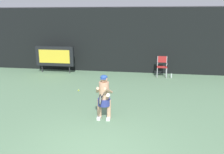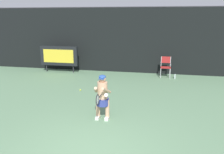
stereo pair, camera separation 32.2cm
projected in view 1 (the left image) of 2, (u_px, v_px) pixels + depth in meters
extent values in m
cube|color=#618762|center=(94.00, 154.00, 5.46)|extent=(18.00, 22.00, 0.02)
cube|color=black|center=(129.00, 41.00, 13.13)|extent=(18.00, 0.12, 3.60)
cylinder|color=#38383D|center=(129.00, 7.00, 12.67)|extent=(18.00, 0.05, 0.05)
cube|color=black|center=(55.00, 56.00, 13.20)|extent=(2.20, 0.20, 1.10)
cube|color=gold|center=(54.00, 56.00, 13.10)|extent=(1.80, 0.01, 0.75)
cylinder|color=#2D2D33|center=(42.00, 69.00, 13.52)|extent=(0.05, 0.05, 0.40)
cylinder|color=#2D2D33|center=(69.00, 70.00, 13.26)|extent=(0.05, 0.05, 0.40)
cylinder|color=#B7B7BC|center=(157.00, 73.00, 12.26)|extent=(0.04, 0.04, 0.52)
cylinder|color=#B7B7BC|center=(167.00, 73.00, 12.19)|extent=(0.04, 0.04, 0.52)
cylinder|color=#B7B7BC|center=(157.00, 71.00, 12.65)|extent=(0.04, 0.04, 0.52)
cylinder|color=#B7B7BC|center=(166.00, 71.00, 12.57)|extent=(0.04, 0.04, 0.52)
cube|color=maroon|center=(162.00, 67.00, 12.35)|extent=(0.52, 0.44, 0.03)
cylinder|color=#B7B7BC|center=(158.00, 61.00, 12.51)|extent=(0.04, 0.04, 0.56)
cylinder|color=#B7B7BC|center=(167.00, 62.00, 12.44)|extent=(0.04, 0.04, 0.56)
cube|color=maroon|center=(162.00, 59.00, 12.45)|extent=(0.48, 0.02, 0.34)
cylinder|color=#B7B7BC|center=(158.00, 63.00, 12.33)|extent=(0.04, 0.44, 0.04)
cylinder|color=#B7B7BC|center=(167.00, 63.00, 12.26)|extent=(0.04, 0.44, 0.04)
cylinder|color=silver|center=(171.00, 76.00, 12.23)|extent=(0.07, 0.07, 0.24)
cylinder|color=black|center=(171.00, 73.00, 12.19)|extent=(0.03, 0.03, 0.03)
cube|color=white|center=(99.00, 118.00, 7.33)|extent=(0.11, 0.26, 0.09)
cube|color=white|center=(109.00, 118.00, 7.28)|extent=(0.11, 0.26, 0.09)
cylinder|color=tan|center=(99.00, 109.00, 7.31)|extent=(0.13, 0.13, 0.64)
cylinder|color=tan|center=(109.00, 109.00, 7.26)|extent=(0.13, 0.13, 0.64)
cylinder|color=navy|center=(104.00, 102.00, 7.22)|extent=(0.39, 0.39, 0.22)
cylinder|color=tan|center=(104.00, 91.00, 7.13)|extent=(0.31, 0.31, 0.56)
sphere|color=tan|center=(104.00, 79.00, 7.04)|extent=(0.22, 0.22, 0.22)
ellipsoid|color=#284C93|center=(104.00, 77.00, 7.02)|extent=(0.22, 0.22, 0.12)
cube|color=#284C93|center=(103.00, 79.00, 6.94)|extent=(0.17, 0.12, 0.02)
cylinder|color=tan|center=(97.00, 90.00, 6.98)|extent=(0.21, 0.50, 0.32)
cylinder|color=tan|center=(108.00, 90.00, 6.93)|extent=(0.21, 0.50, 0.32)
cylinder|color=white|center=(108.00, 95.00, 6.84)|extent=(0.13, 0.12, 0.12)
cylinder|color=black|center=(102.00, 96.00, 6.79)|extent=(0.03, 0.28, 0.03)
torus|color=black|center=(100.00, 100.00, 6.50)|extent=(0.02, 0.31, 0.31)
ellipsoid|color=silver|center=(100.00, 100.00, 6.50)|extent=(0.01, 0.26, 0.26)
sphere|color=#CCDB3D|center=(79.00, 90.00, 10.06)|extent=(0.07, 0.07, 0.07)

